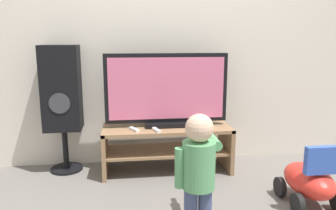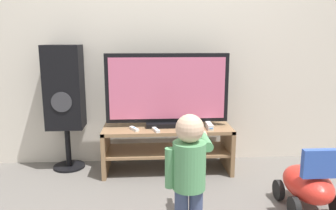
# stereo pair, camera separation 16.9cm
# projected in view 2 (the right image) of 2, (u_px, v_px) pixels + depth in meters

# --- Properties ---
(ground_plane) EXTENTS (16.00, 16.00, 0.00)m
(ground_plane) POSITION_uv_depth(u_px,v_px,m) (169.00, 179.00, 2.88)
(ground_plane) COLOR slate
(wall_back) EXTENTS (10.00, 0.06, 2.60)m
(wall_back) POSITION_uv_depth(u_px,v_px,m) (165.00, 30.00, 3.13)
(wall_back) COLOR silver
(wall_back) RESTS_ON ground_plane
(tv_stand) EXTENTS (1.17, 0.44, 0.42)m
(tv_stand) POSITION_uv_depth(u_px,v_px,m) (167.00, 141.00, 3.04)
(tv_stand) COLOR #93704C
(tv_stand) RESTS_ON ground_plane
(television) EXTENTS (1.11, 0.20, 0.67)m
(television) POSITION_uv_depth(u_px,v_px,m) (167.00, 91.00, 2.96)
(television) COLOR black
(television) RESTS_ON tv_stand
(game_console) EXTENTS (0.05, 0.18, 0.04)m
(game_console) POSITION_uv_depth(u_px,v_px,m) (209.00, 126.00, 2.94)
(game_console) COLOR white
(game_console) RESTS_ON tv_stand
(remote_primary) EXTENTS (0.09, 0.13, 0.03)m
(remote_primary) POSITION_uv_depth(u_px,v_px,m) (134.00, 129.00, 2.89)
(remote_primary) COLOR white
(remote_primary) RESTS_ON tv_stand
(remote_secondary) EXTENTS (0.07, 0.13, 0.03)m
(remote_secondary) POSITION_uv_depth(u_px,v_px,m) (156.00, 130.00, 2.85)
(remote_secondary) COLOR white
(remote_secondary) RESTS_ON tv_stand
(child) EXTENTS (0.30, 0.45, 0.78)m
(child) POSITION_uv_depth(u_px,v_px,m) (189.00, 166.00, 1.97)
(child) COLOR #3F4C72
(child) RESTS_ON ground_plane
(speaker_tower) EXTENTS (0.33, 0.29, 1.16)m
(speaker_tower) POSITION_uv_depth(u_px,v_px,m) (64.00, 90.00, 3.00)
(speaker_tower) COLOR black
(speaker_tower) RESTS_ON ground_plane
(ride_on_toy) EXTENTS (0.35, 0.49, 0.49)m
(ride_on_toy) POSITION_uv_depth(u_px,v_px,m) (308.00, 184.00, 2.36)
(ride_on_toy) COLOR red
(ride_on_toy) RESTS_ON ground_plane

